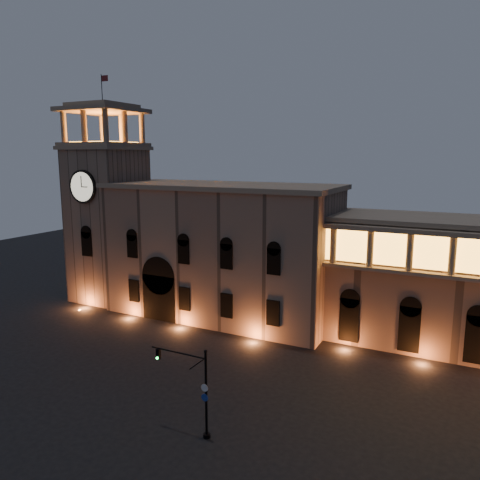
# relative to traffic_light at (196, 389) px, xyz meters

# --- Properties ---
(ground) EXTENTS (160.00, 160.00, 0.00)m
(ground) POSITION_rel_traffic_light_xyz_m (-9.84, 3.46, -3.73)
(ground) COLOR black
(ground) RESTS_ON ground
(government_building) EXTENTS (30.80, 12.80, 17.60)m
(government_building) POSITION_rel_traffic_light_xyz_m (-11.92, 25.39, 5.04)
(government_building) COLOR #856957
(government_building) RESTS_ON ground
(clock_tower) EXTENTS (9.80, 9.80, 32.40)m
(clock_tower) POSITION_rel_traffic_light_xyz_m (-30.34, 24.44, 8.77)
(clock_tower) COLOR #856957
(clock_tower) RESTS_ON ground
(traffic_light) EXTENTS (5.18, 0.55, 7.10)m
(traffic_light) POSITION_rel_traffic_light_xyz_m (0.00, 0.00, 0.00)
(traffic_light) COLOR black
(traffic_light) RESTS_ON ground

